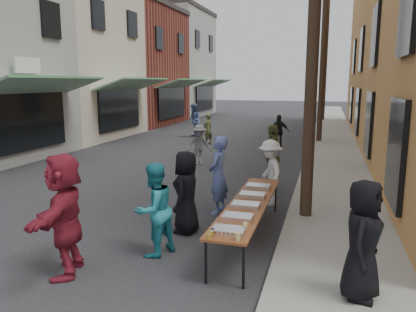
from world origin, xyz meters
The scene contains 27 objects.
ground centered at (0.00, 0.00, 0.00)m, with size 120.00×120.00×0.00m, color #28282B.
sidewalk centered at (5.00, 15.00, 0.05)m, with size 2.20×60.00×0.10m, color gray.
storefront_row centered at (-10.00, 14.96, 4.12)m, with size 8.00×37.00×9.00m.
utility_pole_near centered at (4.30, 3.00, 4.50)m, with size 0.26×0.26×9.00m, color #2D2116.
utility_pole_mid centered at (4.30, 15.00, 4.50)m, with size 0.26×0.26×9.00m, color #2D2116.
utility_pole_far centered at (4.30, 27.00, 4.50)m, with size 0.26×0.26×9.00m, color #2D2116.
serving_table centered at (3.31, 1.44, 0.71)m, with size 0.70×4.00×0.75m.
catering_tray_sausage centered at (3.31, -0.21, 0.79)m, with size 0.50×0.33×0.08m, color maroon.
catering_tray_foil_b centered at (3.31, 0.44, 0.79)m, with size 0.50×0.33×0.08m, color #B2B2B7.
catering_tray_buns centered at (3.31, 1.14, 0.79)m, with size 0.50×0.33×0.08m, color tan.
catering_tray_foil_d centered at (3.31, 1.84, 0.79)m, with size 0.50×0.33×0.08m, color #B2B2B7.
catering_tray_buns_end centered at (3.31, 2.54, 0.79)m, with size 0.50×0.33×0.08m, color tan.
condiment_jar_a centered at (3.09, -0.51, 0.79)m, with size 0.07×0.07×0.08m, color #A57F26.
condiment_jar_b centered at (3.09, -0.41, 0.79)m, with size 0.07×0.07×0.08m, color #A57F26.
condiment_jar_c centered at (3.09, -0.31, 0.79)m, with size 0.07×0.07×0.08m, color #A57F26.
cup_stack centered at (3.51, -0.46, 0.81)m, with size 0.08×0.08×0.12m, color tan.
guest_front_a centered at (2.02, 1.52, 0.84)m, with size 0.82×0.53×1.67m, color black.
guest_front_b centered at (2.32, 2.88, 0.90)m, with size 0.66×0.43×1.81m, color #5667A6.
guest_front_c centered at (1.85, 0.32, 0.83)m, with size 0.80×0.63×1.65m, color teal.
guest_front_d centered at (3.38, 3.85, 0.82)m, with size 1.06×0.61×1.63m, color silver.
guest_front_e centered at (3.24, 5.35, 0.93)m, with size 1.09×0.45×1.86m, color brown.
guest_queue_back centered at (0.80, -0.73, 0.98)m, with size 1.81×0.58×1.96m, color maroon.
server centered at (5.20, -0.39, 0.93)m, with size 0.81×0.53×1.66m, color black.
passerby_left centered at (0.19, 8.11, 0.74)m, with size 0.95×0.55×1.47m, color slate.
passerby_mid centered at (2.56, 12.77, 0.77)m, with size 0.90×0.37×1.53m, color black.
passerby_right centered at (-0.88, 12.86, 0.76)m, with size 0.55×0.36×1.51m, color #4F5531.
passerby_far centered at (-2.33, 15.06, 0.93)m, with size 0.90×0.70×1.86m, color #4C6094.
Camera 1 is at (4.66, -5.90, 3.02)m, focal length 35.00 mm.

